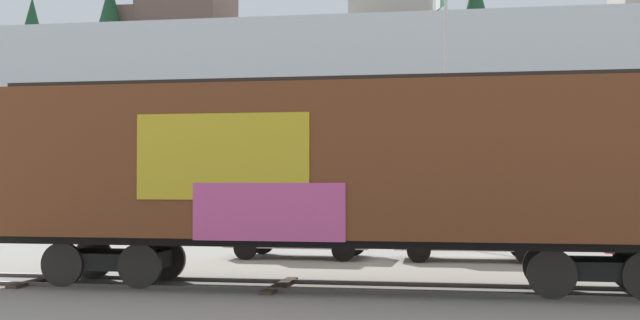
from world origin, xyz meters
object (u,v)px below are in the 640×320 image
object	(u,v)px
freight_car	(342,166)
flagpole	(445,79)
parked_car_white	(470,233)
parked_car_silver	(300,229)

from	to	relation	value
freight_car	flagpole	xyz separation A→B (m)	(1.76, 11.25, 3.06)
freight_car	parked_car_white	bearing A→B (deg)	68.77
freight_car	parked_car_silver	size ratio (longest dim) A/B	3.77
freight_car	parked_car_silver	xyz separation A→B (m)	(-2.20, 6.59, -1.70)
freight_car	parked_car_white	size ratio (longest dim) A/B	3.69
parked_car_silver	freight_car	bearing A→B (deg)	-71.50
flagpole	freight_car	bearing A→B (deg)	-98.88
parked_car_white	freight_car	bearing A→B (deg)	-111.23
flagpole	parked_car_white	size ratio (longest dim) A/B	2.15
freight_car	parked_car_silver	world-z (taller)	freight_car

